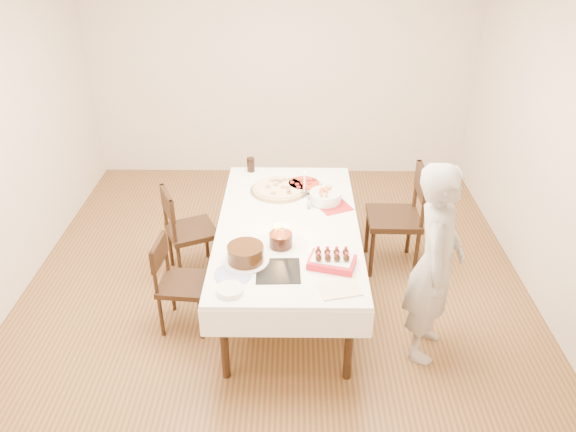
{
  "coord_description": "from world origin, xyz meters",
  "views": [
    {
      "loc": [
        0.16,
        -4.01,
        3.08
      ],
      "look_at": [
        0.11,
        -0.09,
        0.82
      ],
      "focal_mm": 35.0,
      "sensor_mm": 36.0,
      "label": 1
    }
  ],
  "objects_px": {
    "chair_right_savory": "(394,218)",
    "taper_candle": "(304,183)",
    "pasta_bowl": "(325,197)",
    "cola_glass": "(251,165)",
    "pizza_white": "(279,189)",
    "dining_table": "(288,261)",
    "layer_cake": "(246,254)",
    "birthday_cake": "(281,236)",
    "chair_left_savory": "(192,231)",
    "pizza_pepperoni": "(304,185)",
    "chair_left_dessert": "(184,284)",
    "strawberry_box": "(332,261)",
    "person": "(435,264)"
  },
  "relations": [
    {
      "from": "pizza_pepperoni",
      "to": "birthday_cake",
      "type": "relative_size",
      "value": 1.92
    },
    {
      "from": "chair_right_savory",
      "to": "taper_candle",
      "type": "relative_size",
      "value": 3.95
    },
    {
      "from": "pizza_white",
      "to": "chair_left_dessert",
      "type": "bearing_deg",
      "value": -128.22
    },
    {
      "from": "cola_glass",
      "to": "strawberry_box",
      "type": "bearing_deg",
      "value": -66.26
    },
    {
      "from": "chair_left_savory",
      "to": "chair_left_dessert",
      "type": "bearing_deg",
      "value": 69.85
    },
    {
      "from": "chair_left_savory",
      "to": "taper_candle",
      "type": "height_order",
      "value": "taper_candle"
    },
    {
      "from": "taper_candle",
      "to": "dining_table",
      "type": "bearing_deg",
      "value": -106.31
    },
    {
      "from": "chair_left_dessert",
      "to": "pizza_pepperoni",
      "type": "height_order",
      "value": "chair_left_dessert"
    },
    {
      "from": "birthday_cake",
      "to": "strawberry_box",
      "type": "bearing_deg",
      "value": -33.99
    },
    {
      "from": "pizza_pepperoni",
      "to": "taper_candle",
      "type": "distance_m",
      "value": 0.21
    },
    {
      "from": "dining_table",
      "to": "birthday_cake",
      "type": "bearing_deg",
      "value": -98.43
    },
    {
      "from": "cola_glass",
      "to": "pizza_white",
      "type": "bearing_deg",
      "value": -55.46
    },
    {
      "from": "chair_left_savory",
      "to": "strawberry_box",
      "type": "distance_m",
      "value": 1.59
    },
    {
      "from": "chair_right_savory",
      "to": "taper_candle",
      "type": "height_order",
      "value": "chair_right_savory"
    },
    {
      "from": "dining_table",
      "to": "taper_candle",
      "type": "height_order",
      "value": "taper_candle"
    },
    {
      "from": "cola_glass",
      "to": "birthday_cake",
      "type": "distance_m",
      "value": 1.36
    },
    {
      "from": "pasta_bowl",
      "to": "layer_cake",
      "type": "xyz_separation_m",
      "value": [
        -0.62,
        -0.92,
        0.01
      ]
    },
    {
      "from": "person",
      "to": "strawberry_box",
      "type": "height_order",
      "value": "person"
    },
    {
      "from": "taper_candle",
      "to": "cola_glass",
      "type": "xyz_separation_m",
      "value": [
        -0.51,
        0.51,
        -0.06
      ]
    },
    {
      "from": "chair_right_savory",
      "to": "pasta_bowl",
      "type": "bearing_deg",
      "value": -166.14
    },
    {
      "from": "chair_right_savory",
      "to": "pasta_bowl",
      "type": "distance_m",
      "value": 0.72
    },
    {
      "from": "chair_left_savory",
      "to": "birthday_cake",
      "type": "xyz_separation_m",
      "value": [
        0.83,
        -0.72,
        0.41
      ]
    },
    {
      "from": "dining_table",
      "to": "layer_cake",
      "type": "xyz_separation_m",
      "value": [
        -0.3,
        -0.55,
        0.44
      ]
    },
    {
      "from": "pizza_white",
      "to": "taper_candle",
      "type": "bearing_deg",
      "value": -23.83
    },
    {
      "from": "chair_right_savory",
      "to": "pizza_white",
      "type": "xyz_separation_m",
      "value": [
        -1.05,
        0.05,
        0.27
      ]
    },
    {
      "from": "chair_left_savory",
      "to": "cola_glass",
      "type": "height_order",
      "value": "cola_glass"
    },
    {
      "from": "strawberry_box",
      "to": "pasta_bowl",
      "type": "bearing_deg",
      "value": 90.19
    },
    {
      "from": "chair_left_dessert",
      "to": "cola_glass",
      "type": "height_order",
      "value": "cola_glass"
    },
    {
      "from": "chair_left_dessert",
      "to": "pasta_bowl",
      "type": "xyz_separation_m",
      "value": [
        1.14,
        0.73,
        0.4
      ]
    },
    {
      "from": "person",
      "to": "strawberry_box",
      "type": "distance_m",
      "value": 0.74
    },
    {
      "from": "pizza_white",
      "to": "strawberry_box",
      "type": "distance_m",
      "value": 1.23
    },
    {
      "from": "birthday_cake",
      "to": "pasta_bowl",
      "type": "bearing_deg",
      "value": 62.42
    },
    {
      "from": "pasta_bowl",
      "to": "cola_glass",
      "type": "distance_m",
      "value": 0.92
    },
    {
      "from": "pasta_bowl",
      "to": "layer_cake",
      "type": "height_order",
      "value": "layer_cake"
    },
    {
      "from": "layer_cake",
      "to": "pasta_bowl",
      "type": "bearing_deg",
      "value": 55.91
    },
    {
      "from": "chair_left_dessert",
      "to": "cola_glass",
      "type": "distance_m",
      "value": 1.48
    },
    {
      "from": "taper_candle",
      "to": "birthday_cake",
      "type": "bearing_deg",
      "value": -103.08
    },
    {
      "from": "pizza_white",
      "to": "pizza_pepperoni",
      "type": "height_order",
      "value": "same"
    },
    {
      "from": "pizza_white",
      "to": "pizza_pepperoni",
      "type": "bearing_deg",
      "value": 21.13
    },
    {
      "from": "dining_table",
      "to": "birthday_cake",
      "type": "distance_m",
      "value": 0.58
    },
    {
      "from": "person",
      "to": "pizza_pepperoni",
      "type": "distance_m",
      "value": 1.57
    },
    {
      "from": "person",
      "to": "taper_candle",
      "type": "height_order",
      "value": "person"
    },
    {
      "from": "taper_candle",
      "to": "strawberry_box",
      "type": "relative_size",
      "value": 0.78
    },
    {
      "from": "person",
      "to": "birthday_cake",
      "type": "relative_size",
      "value": 8.95
    },
    {
      "from": "layer_cake",
      "to": "strawberry_box",
      "type": "distance_m",
      "value": 0.63
    },
    {
      "from": "chair_left_savory",
      "to": "person",
      "type": "relative_size",
      "value": 0.56
    },
    {
      "from": "chair_right_savory",
      "to": "cola_glass",
      "type": "xyz_separation_m",
      "value": [
        -1.33,
        0.47,
        0.32
      ]
    },
    {
      "from": "pizza_pepperoni",
      "to": "birthday_cake",
      "type": "bearing_deg",
      "value": -100.57
    },
    {
      "from": "cola_glass",
      "to": "birthday_cake",
      "type": "relative_size",
      "value": 0.79
    },
    {
      "from": "pizza_pepperoni",
      "to": "pasta_bowl",
      "type": "bearing_deg",
      "value": -57.38
    }
  ]
}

